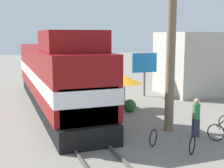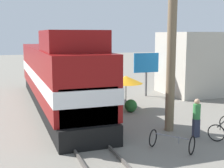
# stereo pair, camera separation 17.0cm
# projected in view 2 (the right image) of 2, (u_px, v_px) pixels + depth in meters

# --- Properties ---
(ground_plane) EXTENTS (120.00, 120.00, 0.00)m
(ground_plane) POSITION_uv_depth(u_px,v_px,m) (73.00, 126.00, 15.98)
(ground_plane) COLOR slate
(rail_near) EXTENTS (0.08, 35.96, 0.15)m
(rail_near) POSITION_uv_depth(u_px,v_px,m) (59.00, 126.00, 15.73)
(rail_near) COLOR #4C4742
(rail_near) RESTS_ON ground_plane
(rail_far) EXTENTS (0.08, 35.96, 0.15)m
(rail_far) POSITION_uv_depth(u_px,v_px,m) (86.00, 123.00, 16.20)
(rail_far) COLOR #4C4742
(rail_far) RESTS_ON ground_plane
(locomotive) EXTENTS (2.95, 16.91, 4.83)m
(locomotive) POSITION_uv_depth(u_px,v_px,m) (57.00, 76.00, 19.63)
(locomotive) COLOR black
(locomotive) RESTS_ON ground_plane
(utility_pole) EXTENTS (1.80, 0.43, 8.68)m
(utility_pole) POSITION_uv_depth(u_px,v_px,m) (172.00, 40.00, 14.54)
(utility_pole) COLOR #726047
(utility_pole) RESTS_ON ground_plane
(vendor_umbrella) EXTENTS (2.08, 2.08, 2.10)m
(vendor_umbrella) POSITION_uv_depth(u_px,v_px,m) (126.00, 80.00, 19.34)
(vendor_umbrella) COLOR #4C4C4C
(vendor_umbrella) RESTS_ON ground_plane
(billboard_sign) EXTENTS (2.01, 0.12, 3.27)m
(billboard_sign) POSITION_uv_depth(u_px,v_px,m) (146.00, 65.00, 23.37)
(billboard_sign) COLOR #595959
(billboard_sign) RESTS_ON ground_plane
(shrub_cluster) EXTENTS (0.76, 0.76, 0.76)m
(shrub_cluster) POSITION_uv_depth(u_px,v_px,m) (131.00, 106.00, 18.82)
(shrub_cluster) COLOR #236028
(shrub_cluster) RESTS_ON ground_plane
(person_bystander) EXTENTS (0.34, 0.34, 1.78)m
(person_bystander) POSITION_uv_depth(u_px,v_px,m) (197.00, 116.00, 14.11)
(person_bystander) COLOR #2D3347
(person_bystander) RESTS_ON ground_plane
(bicycle) EXTENTS (1.97, 1.73, 0.77)m
(bicycle) POSITION_uv_depth(u_px,v_px,m) (222.00, 128.00, 14.35)
(bicycle) COLOR black
(bicycle) RESTS_ON ground_plane
(bicycle_spare) EXTENTS (1.64, 1.80, 0.74)m
(bicycle_spare) POSITION_uv_depth(u_px,v_px,m) (172.00, 141.00, 12.55)
(bicycle_spare) COLOR black
(bicycle_spare) RESTS_ON ground_plane
(building_block_distant) EXTENTS (8.83, 4.65, 4.82)m
(building_block_distant) POSITION_uv_depth(u_px,v_px,m) (217.00, 62.00, 25.12)
(building_block_distant) COLOR #B7B2A3
(building_block_distant) RESTS_ON ground_plane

